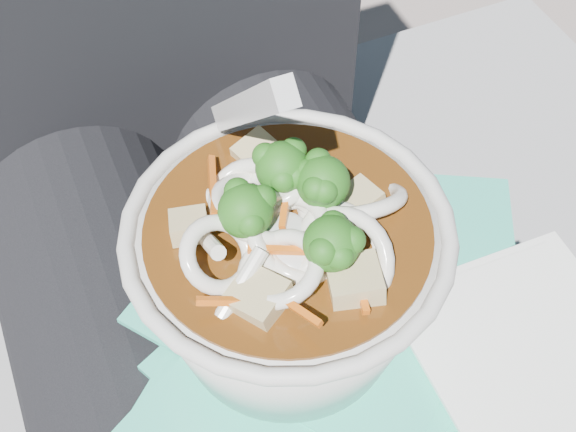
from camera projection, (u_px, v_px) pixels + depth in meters
name	position (u px, v px, depth m)	size (l,w,h in m)	color
stone_ledge	(226.00, 402.00, 0.87)	(1.00, 0.50, 0.43)	gray
lap	(275.00, 401.00, 0.56)	(0.33, 0.48, 0.16)	black
person_body	(226.00, 276.00, 0.59)	(0.34, 0.94, 0.98)	black
plastic_bag	(331.00, 347.00, 0.48)	(0.34, 0.36, 0.02)	#2DBE9D
napkins	(523.00, 341.00, 0.47)	(0.13, 0.12, 0.01)	white
udon_bowl	(288.00, 268.00, 0.43)	(0.20, 0.20, 0.20)	silver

